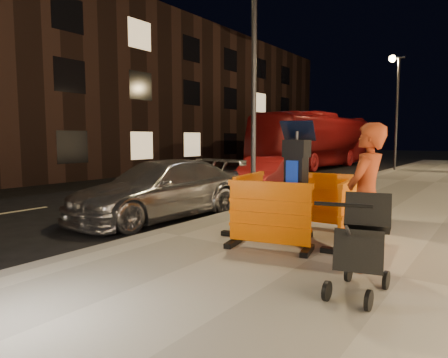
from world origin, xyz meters
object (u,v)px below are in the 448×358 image
Objects in this scene: barrier_back at (317,200)px; car_silver at (160,218)px; barrier_bldgside at (350,213)px; barrier_front at (269,216)px; bus_doubledecker at (316,167)px; barrier_kerbside at (249,202)px; parking_kiosk at (296,183)px; man at (366,197)px; stroller at (360,246)px; car_red at (265,195)px.

barrier_back reaches higher than car_silver.
barrier_front is at bearing 129.74° from barrier_bldgside.
barrier_front is 3.96m from car_silver.
car_silver is 17.82m from bus_doubledecker.
barrier_kerbside is at bearing -2.75° from car_silver.
barrier_kerbside is at bearing 122.74° from barrier_front.
bus_doubledecker is at bearing 9.40° from barrier_kerbside.
man reaches higher than parking_kiosk.
barrier_back is 1.25× the size of stroller.
barrier_front is at bearing -144.26° from barrier_kerbside.
car_silver is at bearing 147.74° from barrier_front.
barrier_bldgside is at bearing -7.26° from parking_kiosk.
stroller is (8.69, -19.87, 0.70)m from bus_doubledecker.
barrier_back is 18.34m from bus_doubledecker.
parking_kiosk is at bearing -0.68° from car_silver.
bus_doubledecker is at bearing -150.04° from man.
man is (8.49, -18.97, 1.12)m from bus_doubledecker.
barrier_front is 1.00× the size of barrier_kerbside.
parking_kiosk is at bearing -94.26° from barrier_back.
parking_kiosk is 1.04m from barrier_front.
barrier_kerbside is 0.11× the size of bus_doubledecker.
car_silver is (-3.67, -0.56, -0.68)m from barrier_back.
barrier_front and barrier_kerbside have the same top height.
barrier_bldgside is 1.25× the size of stroller.
parking_kiosk is 1.74× the size of stroller.
bus_doubledecker is (-6.04, 17.89, -0.68)m from barrier_kerbside.
barrier_back is 1.34m from barrier_bldgside.
man reaches higher than barrier_bldgside.
barrier_front is 1.90m from barrier_back.
barrier_kerbside is at bearing 129.12° from stroller.
parking_kiosk is 1.40× the size of barrier_bldgside.
barrier_front is at bearing -14.68° from car_silver.
parking_kiosk is at bearing 77.74° from barrier_front.
barrier_kerbside is at bearing 172.74° from parking_kiosk.
barrier_back is 3.77m from car_silver.
stroller is (0.20, -0.90, -0.42)m from man.
barrier_bldgside is 0.29× the size of car_silver.
man is at bearing -10.48° from car_silver.
man is (1.50, -0.13, 0.44)m from barrier_front.
barrier_kerbside is 1.00× the size of barrier_bldgside.
car_silver is at bearing 72.67° from barrier_kerbside.
barrier_bldgside is at bearing -57.80° from car_red.
barrier_back is 2.56m from man.
man is (2.45, -1.08, 0.44)m from barrier_kerbside.
barrier_kerbside is (-0.95, 0.00, -0.42)m from parking_kiosk.
man is 1.01m from stroller.
man reaches higher than bus_doubledecker.
barrier_bldgside is at bearing 0.55° from car_silver.
car_silver is (-3.67, 1.34, -0.68)m from barrier_front.
parking_kiosk reaches higher than barrier_front.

